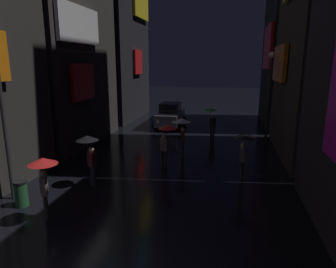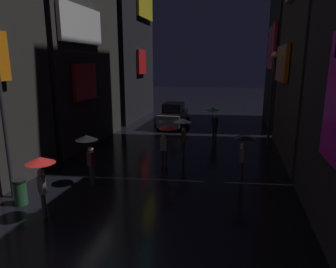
{
  "view_description": "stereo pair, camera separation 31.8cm",
  "coord_description": "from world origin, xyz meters",
  "px_view_note": "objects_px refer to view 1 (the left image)",
  "views": [
    {
      "loc": [
        2.73,
        -4.07,
        4.92
      ],
      "look_at": [
        0.0,
        9.14,
        1.73
      ],
      "focal_mm": 32.0,
      "sensor_mm": 36.0,
      "label": 1
    },
    {
      "loc": [
        3.04,
        -4.0,
        4.92
      ],
      "look_at": [
        0.0,
        9.14,
        1.73
      ],
      "focal_mm": 32.0,
      "sensor_mm": 36.0,
      "label": 2
    }
  ],
  "objects_px": {
    "pedestrian_midstreet_left_red": "(167,134)",
    "streetlamp_right_far": "(269,88)",
    "pedestrian_midstreet_centre_black": "(89,147)",
    "car_distant": "(170,115)",
    "pedestrian_foreground_right_clear": "(182,127)",
    "pedestrian_foreground_left_green": "(211,114)",
    "pedestrian_far_right_red": "(43,171)",
    "streetlamp_left_near": "(1,95)",
    "trash_bin": "(21,194)",
    "pedestrian_near_crossing_black": "(244,143)"
  },
  "relations": [
    {
      "from": "pedestrian_foreground_right_clear",
      "to": "pedestrian_foreground_left_green",
      "type": "distance_m",
      "value": 4.47
    },
    {
      "from": "pedestrian_midstreet_left_red",
      "to": "streetlamp_right_far",
      "type": "relative_size",
      "value": 0.38
    },
    {
      "from": "streetlamp_left_near",
      "to": "pedestrian_midstreet_left_red",
      "type": "bearing_deg",
      "value": 42.92
    },
    {
      "from": "pedestrian_far_right_red",
      "to": "pedestrian_near_crossing_black",
      "type": "xyz_separation_m",
      "value": [
        6.24,
        4.69,
        0.0
      ]
    },
    {
      "from": "pedestrian_midstreet_centre_black",
      "to": "pedestrian_foreground_left_green",
      "type": "bearing_deg",
      "value": 63.96
    },
    {
      "from": "pedestrian_midstreet_centre_black",
      "to": "trash_bin",
      "type": "distance_m",
      "value": 2.94
    },
    {
      "from": "pedestrian_far_right_red",
      "to": "streetlamp_left_near",
      "type": "distance_m",
      "value": 3.29
    },
    {
      "from": "pedestrian_midstreet_centre_black",
      "to": "car_distant",
      "type": "relative_size",
      "value": 0.51
    },
    {
      "from": "pedestrian_midstreet_left_red",
      "to": "trash_bin",
      "type": "relative_size",
      "value": 2.28
    },
    {
      "from": "pedestrian_midstreet_left_red",
      "to": "car_distant",
      "type": "bearing_deg",
      "value": 100.12
    },
    {
      "from": "pedestrian_midstreet_left_red",
      "to": "pedestrian_foreground_left_green",
      "type": "distance_m",
      "value": 6.26
    },
    {
      "from": "pedestrian_far_right_red",
      "to": "trash_bin",
      "type": "bearing_deg",
      "value": 154.11
    },
    {
      "from": "car_distant",
      "to": "trash_bin",
      "type": "bearing_deg",
      "value": -99.97
    },
    {
      "from": "pedestrian_far_right_red",
      "to": "pedestrian_near_crossing_black",
      "type": "bearing_deg",
      "value": 36.95
    },
    {
      "from": "pedestrian_foreground_right_clear",
      "to": "streetlamp_left_near",
      "type": "xyz_separation_m",
      "value": [
        -5.35,
        -6.26,
        2.18
      ]
    },
    {
      "from": "car_distant",
      "to": "streetlamp_right_far",
      "type": "distance_m",
      "value": 8.35
    },
    {
      "from": "streetlamp_left_near",
      "to": "pedestrian_foreground_left_green",
      "type": "bearing_deg",
      "value": 58.05
    },
    {
      "from": "pedestrian_foreground_left_green",
      "to": "pedestrian_near_crossing_black",
      "type": "height_order",
      "value": "same"
    },
    {
      "from": "pedestrian_foreground_left_green",
      "to": "trash_bin",
      "type": "height_order",
      "value": "pedestrian_foreground_left_green"
    },
    {
      "from": "pedestrian_foreground_left_green",
      "to": "pedestrian_midstreet_centre_black",
      "type": "bearing_deg",
      "value": -116.04
    },
    {
      "from": "streetlamp_right_far",
      "to": "pedestrian_foreground_left_green",
      "type": "bearing_deg",
      "value": 166.28
    },
    {
      "from": "car_distant",
      "to": "streetlamp_left_near",
      "type": "xyz_separation_m",
      "value": [
        -3.21,
        -13.86,
        2.92
      ]
    },
    {
      "from": "streetlamp_left_near",
      "to": "trash_bin",
      "type": "relative_size",
      "value": 6.73
    },
    {
      "from": "pedestrian_far_right_red",
      "to": "streetlamp_right_far",
      "type": "relative_size",
      "value": 0.38
    },
    {
      "from": "pedestrian_midstreet_centre_black",
      "to": "pedestrian_near_crossing_black",
      "type": "xyz_separation_m",
      "value": [
        6.14,
        1.8,
        0.0
      ]
    },
    {
      "from": "pedestrian_midstreet_left_red",
      "to": "pedestrian_far_right_red",
      "type": "xyz_separation_m",
      "value": [
        -2.7,
        -5.69,
        0.0
      ]
    },
    {
      "from": "car_distant",
      "to": "pedestrian_foreground_left_green",
      "type": "bearing_deg",
      "value": -44.46
    },
    {
      "from": "car_distant",
      "to": "streetlamp_right_far",
      "type": "xyz_separation_m",
      "value": [
        6.79,
        -4.14,
        2.56
      ]
    },
    {
      "from": "pedestrian_far_right_red",
      "to": "car_distant",
      "type": "relative_size",
      "value": 0.51
    },
    {
      "from": "pedestrian_midstreet_left_red",
      "to": "streetlamp_left_near",
      "type": "xyz_separation_m",
      "value": [
        -4.88,
        -4.54,
        2.18
      ]
    },
    {
      "from": "pedestrian_foreground_left_green",
      "to": "streetlamp_right_far",
      "type": "bearing_deg",
      "value": -13.72
    },
    {
      "from": "pedestrian_foreground_right_clear",
      "to": "streetlamp_left_near",
      "type": "bearing_deg",
      "value": -130.53
    },
    {
      "from": "pedestrian_far_right_red",
      "to": "trash_bin",
      "type": "distance_m",
      "value": 2.03
    },
    {
      "from": "pedestrian_far_right_red",
      "to": "pedestrian_foreground_left_green",
      "type": "bearing_deg",
      "value": 69.39
    },
    {
      "from": "pedestrian_midstreet_centre_black",
      "to": "trash_bin",
      "type": "xyz_separation_m",
      "value": [
        -1.58,
        -2.18,
        -1.2
      ]
    },
    {
      "from": "pedestrian_near_crossing_black",
      "to": "pedestrian_foreground_left_green",
      "type": "bearing_deg",
      "value": 104.61
    },
    {
      "from": "pedestrian_far_right_red",
      "to": "streetlamp_right_far",
      "type": "distance_m",
      "value": 13.52
    },
    {
      "from": "trash_bin",
      "to": "pedestrian_midstreet_left_red",
      "type": "bearing_deg",
      "value": 49.98
    },
    {
      "from": "pedestrian_foreground_left_green",
      "to": "pedestrian_far_right_red",
      "type": "xyz_separation_m",
      "value": [
        -4.41,
        -11.71,
        0.0
      ]
    },
    {
      "from": "pedestrian_foreground_left_green",
      "to": "streetlamp_left_near",
      "type": "height_order",
      "value": "streetlamp_left_near"
    },
    {
      "from": "car_distant",
      "to": "trash_bin",
      "type": "xyz_separation_m",
      "value": [
        -2.51,
        -14.3,
        -0.46
      ]
    },
    {
      "from": "pedestrian_foreground_right_clear",
      "to": "pedestrian_far_right_red",
      "type": "relative_size",
      "value": 1.0
    },
    {
      "from": "pedestrian_foreground_right_clear",
      "to": "car_distant",
      "type": "distance_m",
      "value": 7.93
    },
    {
      "from": "pedestrian_midstreet_centre_black",
      "to": "pedestrian_foreground_right_clear",
      "type": "distance_m",
      "value": 5.47
    },
    {
      "from": "pedestrian_midstreet_left_red",
      "to": "trash_bin",
      "type": "bearing_deg",
      "value": -130.02
    },
    {
      "from": "pedestrian_midstreet_left_red",
      "to": "streetlamp_left_near",
      "type": "relative_size",
      "value": 0.34
    },
    {
      "from": "pedestrian_midstreet_centre_black",
      "to": "streetlamp_right_far",
      "type": "relative_size",
      "value": 0.38
    },
    {
      "from": "pedestrian_foreground_left_green",
      "to": "streetlamp_right_far",
      "type": "xyz_separation_m",
      "value": [
        3.42,
        -0.83,
        1.81
      ]
    },
    {
      "from": "pedestrian_foreground_right_clear",
      "to": "streetlamp_right_far",
      "type": "xyz_separation_m",
      "value": [
        4.65,
        3.46,
        1.81
      ]
    },
    {
      "from": "pedestrian_midstreet_left_red",
      "to": "streetlamp_right_far",
      "type": "xyz_separation_m",
      "value": [
        5.12,
        5.18,
        1.81
      ]
    }
  ]
}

